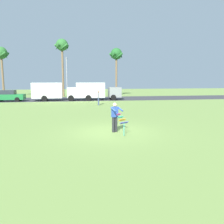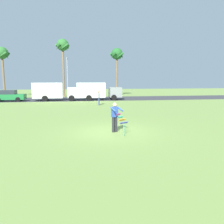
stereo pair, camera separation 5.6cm
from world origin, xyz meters
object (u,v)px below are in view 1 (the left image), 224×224
parked_car_green (9,96)px  palm_tree_left_near (1,55)px  kite_held (122,121)px  person_walker_near (98,97)px  palm_tree_right_near (62,48)px  streetlight_pole (67,74)px  palm_tree_centre_far (116,56)px  parked_truck_white_box (53,91)px  parked_truck_grey_van (96,91)px  person_kite_flyer (115,116)px

parked_car_green → palm_tree_left_near: (-3.31, 8.90, 6.53)m
kite_held → person_walker_near: person_walker_near is taller
palm_tree_right_near → person_walker_near: bearing=-71.6°
streetlight_pole → palm_tree_centre_far: bearing=3.9°
parked_truck_white_box → person_walker_near: (5.94, -6.77, -0.48)m
palm_tree_centre_far → streetlight_pole: (-9.11, -0.62, -3.42)m
palm_tree_left_near → palm_tree_centre_far: (20.30, -0.77, 0.11)m
parked_car_green → person_walker_near: 13.86m
person_walker_near → streetlight_pole: bearing=106.4°
parked_truck_grey_van → palm_tree_left_near: 18.97m
parked_truck_white_box → person_kite_flyer: bearing=-75.2°
person_kite_flyer → palm_tree_centre_far: bearing=79.5°
parked_truck_grey_van → streetlight_pole: 9.13m
palm_tree_left_near → parked_truck_grey_van: bearing=-29.6°
palm_tree_left_near → streetlight_pole: 11.75m
kite_held → parked_car_green: (-11.91, 21.58, -0.04)m
kite_held → streetlight_pole: (-4.03, 29.09, 3.18)m
palm_tree_right_near → palm_tree_centre_far: size_ratio=1.15×
parked_truck_white_box → streetlight_pole: 8.13m
person_kite_flyer → streetlight_pole: size_ratio=0.25×
parked_car_green → parked_truck_grey_van: parked_truck_grey_van is taller
parked_truck_grey_van → palm_tree_right_near: bearing=123.1°
palm_tree_right_near → streetlight_pole: (0.70, -0.46, -4.65)m
kite_held → person_walker_near: (0.18, 14.81, 0.12)m
parked_truck_grey_van → person_walker_near: 6.79m
palm_tree_right_near → parked_truck_grey_van: bearing=-56.9°
kite_held → palm_tree_right_near: size_ratio=0.12×
parked_car_green → palm_tree_centre_far: 19.98m
palm_tree_left_near → kite_held: bearing=-63.5°
parked_truck_white_box → parked_truck_grey_van: 6.23m
palm_tree_centre_far → palm_tree_left_near: bearing=177.8°
parked_truck_white_box → palm_tree_left_near: palm_tree_left_near is taller
parked_truck_grey_van → palm_tree_centre_far: palm_tree_centre_far is taller
streetlight_pole → parked_truck_grey_van: bearing=-59.1°
kite_held → streetlight_pole: streetlight_pole is taller
parked_car_green → palm_tree_right_near: size_ratio=0.42×
person_kite_flyer → person_walker_near: size_ratio=1.00×
kite_held → person_kite_flyer: bearing=109.2°
parked_car_green → streetlight_pole: (7.88, 7.51, 3.22)m
person_kite_flyer → person_walker_near: 14.03m
person_kite_flyer → palm_tree_right_near: 30.10m
palm_tree_right_near → parked_car_green: bearing=-132.0°
parked_truck_grey_van → person_walker_near: parked_truck_grey_van is taller
parked_truck_white_box → parked_car_green: bearing=180.0°
parked_truck_grey_van → parked_truck_white_box: bearing=180.0°
kite_held → parked_truck_white_box: parked_truck_white_box is taller
parked_truck_white_box → streetlight_pole: (1.73, 7.51, 2.59)m
parked_truck_white_box → parked_truck_grey_van: size_ratio=1.00×
parked_car_green → streetlight_pole: bearing=43.6°
palm_tree_centre_far → person_walker_near: bearing=-108.2°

